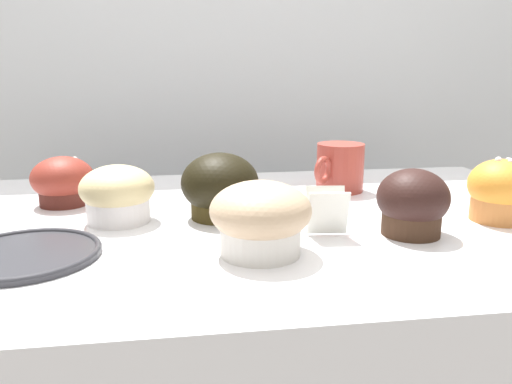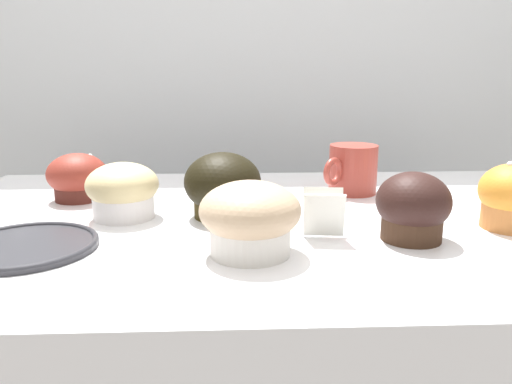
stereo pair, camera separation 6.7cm
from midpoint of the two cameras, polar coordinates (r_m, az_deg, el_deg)
wall_back at (r=1.31m, az=-5.04°, el=2.39°), size 3.20×0.10×1.80m
muffin_front_center at (r=0.75m, az=23.94°, el=0.08°), size 0.09×0.09×0.09m
muffin_back_left at (r=0.84m, az=-23.38°, el=1.09°), size 0.09×0.09×0.08m
muffin_back_right at (r=0.65m, az=14.67°, el=-1.28°), size 0.09×0.09×0.09m
muffin_front_left at (r=0.56m, az=-2.91°, el=-2.99°), size 0.12×0.12×0.08m
muffin_front_right at (r=0.71m, az=-6.86°, el=0.52°), size 0.11×0.11×0.09m
muffin_back_center at (r=0.72m, az=-18.16°, el=-0.24°), size 0.10×0.10×0.08m
coffee_cup at (r=0.87m, az=7.36°, el=2.91°), size 0.10×0.10×0.08m
serving_plate at (r=0.63m, az=-27.81°, el=-6.33°), size 0.17×0.17×0.01m
price_card at (r=0.63m, az=5.11°, el=-2.23°), size 0.05×0.05×0.06m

